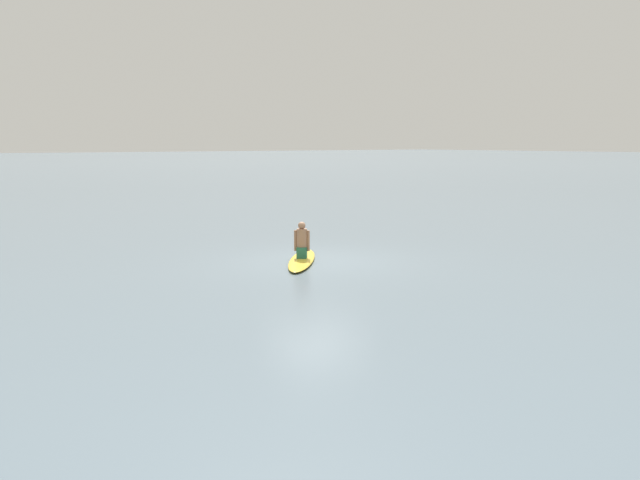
# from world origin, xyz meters

# --- Properties ---
(ground_plane) EXTENTS (400.00, 400.00, 0.00)m
(ground_plane) POSITION_xyz_m (0.00, 0.00, 0.00)
(ground_plane) COLOR slate
(surfboard) EXTENTS (2.64, 3.00, 0.11)m
(surfboard) POSITION_xyz_m (0.41, -0.11, 0.06)
(surfboard) COLOR gold
(surfboard) RESTS_ON ground
(person_paddler) EXTENTS (0.40, 0.41, 0.97)m
(person_paddler) POSITION_xyz_m (0.41, -0.11, 0.55)
(person_paddler) COLOR #26664C
(person_paddler) RESTS_ON surfboard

